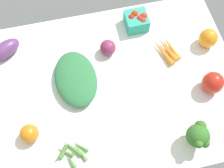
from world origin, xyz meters
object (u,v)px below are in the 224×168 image
heirloom_tomato_orange (29,134)px  bell_pepper_red (213,83)px  okra_pile (70,152)px  bell_pepper_orange (208,38)px  carrot_bunch (166,49)px  berry_basket (137,20)px  red_onion_near_basket (108,48)px  eggplant (5,50)px  broccoli_head (198,135)px  leafy_greens_clump (76,78)px

heirloom_tomato_orange → bell_pepper_red: (-71.47, -4.01, 1.25)cm
okra_pile → bell_pepper_orange: (-64.51, -33.29, 3.43)cm
carrot_bunch → bell_pepper_red: size_ratio=1.68×
berry_basket → red_onion_near_basket: bearing=34.7°
eggplant → bell_pepper_red: 84.89cm
heirloom_tomato_orange → bell_pepper_red: bearing=-176.8°
okra_pile → broccoli_head: (-45.14, 5.59, 5.89)cm
berry_basket → broccoli_head: bearing=97.6°
okra_pile → carrot_bunch: 57.58cm
eggplant → red_onion_near_basket: red_onion_near_basket is taller
okra_pile → eggplant: eggplant is taller
okra_pile → red_onion_near_basket: red_onion_near_basket is taller
berry_basket → leafy_greens_clump: bearing=34.9°
okra_pile → heirloom_tomato_orange: heirloom_tomato_orange is taller
bell_pepper_orange → bell_pepper_red: (6.04, 20.20, 0.45)cm
okra_pile → red_onion_near_basket: (-22.52, -38.59, 2.52)cm
bell_pepper_red → leafy_greens_clump: bearing=-15.9°
leafy_greens_clump → okra_pile: size_ratio=1.81×
bell_pepper_red → berry_basket: (20.60, -36.14, -0.96)cm
leafy_greens_clump → eggplant: 32.73cm
leafy_greens_clump → broccoli_head: 50.74cm
leafy_greens_clump → broccoli_head: (-38.07, 33.31, 3.95)cm
red_onion_near_basket → bell_pepper_orange: bearing=172.8°
eggplant → red_onion_near_basket: 42.69cm
carrot_bunch → bell_pepper_orange: (-17.71, 0.24, 3.00)cm
broccoli_head → bell_pepper_red: broccoli_head is taller
carrot_bunch → red_onion_near_basket: size_ratio=2.36×
bell_pepper_orange → red_onion_near_basket: size_ratio=1.27×
broccoli_head → eggplant: size_ratio=0.80×
carrot_bunch → eggplant: bearing=-11.6°
broccoli_head → leafy_greens_clump: bearing=-41.2°
bell_pepper_orange → broccoli_head: bearing=63.5°
bell_pepper_red → eggplant: bearing=-23.6°
broccoli_head → red_onion_near_basket: 49.76cm
leafy_greens_clump → berry_basket: (-30.80, -21.52, 0.98)cm
leafy_greens_clump → red_onion_near_basket: (-15.45, -10.88, 0.59)cm
leafy_greens_clump → broccoli_head: bearing=138.8°
bell_pepper_orange → broccoli_head: (19.37, 38.88, 2.46)cm
heirloom_tomato_orange → berry_basket: 64.81cm
leafy_greens_clump → heirloom_tomato_orange: size_ratio=3.67×
bell_pepper_red → carrot_bunch: bearing=-60.3°
red_onion_near_basket → heirloom_tomato_orange: bearing=39.7°
eggplant → berry_basket: berry_basket is taller
okra_pile → heirloom_tomato_orange: 16.08cm
carrot_bunch → eggplant: size_ratio=1.16×
berry_basket → eggplant: bearing=2.2°
red_onion_near_basket → heirloom_tomato_orange: 46.18cm
eggplant → bell_pepper_red: bearing=124.7°
carrot_bunch → berry_basket: (8.93, -15.70, 2.48)cm
bell_pepper_orange → eggplant: 84.96cm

